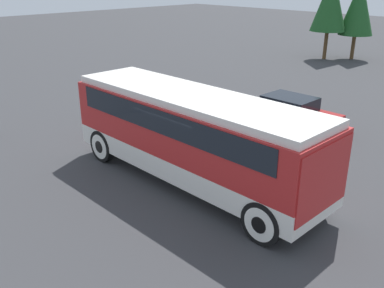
# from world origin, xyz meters

# --- Properties ---
(ground_plane) EXTENTS (120.00, 120.00, 0.00)m
(ground_plane) POSITION_xyz_m (0.00, 0.00, 0.00)
(ground_plane) COLOR #38383A
(tour_bus) EXTENTS (9.03, 2.51, 2.93)m
(tour_bus) POSITION_xyz_m (0.09, 0.00, 1.77)
(tour_bus) COLOR silver
(tour_bus) RESTS_ON ground_plane
(parked_car_near) EXTENTS (4.03, 1.80, 1.32)m
(parked_car_near) POSITION_xyz_m (-0.83, 6.83, 0.66)
(parked_car_near) COLOR maroon
(parked_car_near) RESTS_ON ground_plane
(parked_car_mid) EXTENTS (4.55, 1.89, 1.36)m
(parked_car_mid) POSITION_xyz_m (-1.69, 4.66, 0.68)
(parked_car_mid) COLOR #BCBCC1
(parked_car_mid) RESTS_ON ground_plane
(tree_left) EXTENTS (2.53, 2.53, 6.03)m
(tree_left) POSITION_xyz_m (-6.39, 23.63, 3.92)
(tree_left) COLOR brown
(tree_left) RESTS_ON ground_plane
(tree_center) EXTENTS (2.66, 2.66, 6.42)m
(tree_center) POSITION_xyz_m (-7.92, 22.15, 4.26)
(tree_center) COLOR brown
(tree_center) RESTS_ON ground_plane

